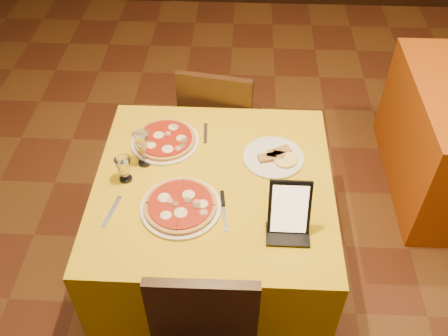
{
  "coord_description": "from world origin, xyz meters",
  "views": [
    {
      "loc": [
        0.11,
        -1.36,
        2.41
      ],
      "look_at": [
        0.04,
        0.2,
        0.86
      ],
      "focal_mm": 40.0,
      "sensor_mm": 36.0,
      "label": 1
    }
  ],
  "objects_px": {
    "wine_glass": "(143,149)",
    "water_glass": "(124,169)",
    "tablet": "(290,208)",
    "chair_main_far": "(222,121)",
    "pizza_near": "(181,206)",
    "main_table": "(214,232)",
    "pizza_far": "(165,141)"
  },
  "relations": [
    {
      "from": "pizza_near",
      "to": "tablet",
      "type": "xyz_separation_m",
      "value": [
        0.46,
        -0.08,
        0.1
      ]
    },
    {
      "from": "chair_main_far",
      "to": "pizza_far",
      "type": "height_order",
      "value": "chair_main_far"
    },
    {
      "from": "wine_glass",
      "to": "water_glass",
      "type": "bearing_deg",
      "value": -122.23
    },
    {
      "from": "pizza_near",
      "to": "water_glass",
      "type": "bearing_deg",
      "value": 148.55
    },
    {
      "from": "chair_main_far",
      "to": "pizza_far",
      "type": "relative_size",
      "value": 2.69
    },
    {
      "from": "chair_main_far",
      "to": "pizza_far",
      "type": "xyz_separation_m",
      "value": [
        -0.26,
        -0.54,
        0.31
      ]
    },
    {
      "from": "main_table",
      "to": "pizza_near",
      "type": "relative_size",
      "value": 3.1
    },
    {
      "from": "wine_glass",
      "to": "pizza_near",
      "type": "bearing_deg",
      "value": -53.81
    },
    {
      "from": "pizza_far",
      "to": "chair_main_far",
      "type": "bearing_deg",
      "value": 64.65
    },
    {
      "from": "wine_glass",
      "to": "tablet",
      "type": "xyz_separation_m",
      "value": [
        0.66,
        -0.35,
        0.03
      ]
    },
    {
      "from": "water_glass",
      "to": "tablet",
      "type": "bearing_deg",
      "value": -18.35
    },
    {
      "from": "main_table",
      "to": "tablet",
      "type": "height_order",
      "value": "tablet"
    },
    {
      "from": "pizza_near",
      "to": "tablet",
      "type": "relative_size",
      "value": 1.45
    },
    {
      "from": "water_glass",
      "to": "main_table",
      "type": "bearing_deg",
      "value": 0.61
    },
    {
      "from": "pizza_near",
      "to": "wine_glass",
      "type": "bearing_deg",
      "value": 126.19
    },
    {
      "from": "tablet",
      "to": "chair_main_far",
      "type": "bearing_deg",
      "value": 107.62
    },
    {
      "from": "pizza_near",
      "to": "chair_main_far",
      "type": "bearing_deg",
      "value": 82.21
    },
    {
      "from": "wine_glass",
      "to": "chair_main_far",
      "type": "bearing_deg",
      "value": 64.1
    },
    {
      "from": "water_glass",
      "to": "tablet",
      "type": "xyz_separation_m",
      "value": [
        0.73,
        -0.24,
        0.06
      ]
    },
    {
      "from": "wine_glass",
      "to": "water_glass",
      "type": "distance_m",
      "value": 0.13
    },
    {
      "from": "main_table",
      "to": "tablet",
      "type": "bearing_deg",
      "value": -37.05
    },
    {
      "from": "pizza_near",
      "to": "main_table",
      "type": "bearing_deg",
      "value": 52.24
    },
    {
      "from": "water_glass",
      "to": "tablet",
      "type": "relative_size",
      "value": 0.53
    },
    {
      "from": "pizza_near",
      "to": "wine_glass",
      "type": "xyz_separation_m",
      "value": [
        -0.2,
        0.28,
        0.08
      ]
    },
    {
      "from": "main_table",
      "to": "wine_glass",
      "type": "distance_m",
      "value": 0.59
    },
    {
      "from": "pizza_near",
      "to": "water_glass",
      "type": "distance_m",
      "value": 0.32
    },
    {
      "from": "pizza_far",
      "to": "wine_glass",
      "type": "distance_m",
      "value": 0.19
    },
    {
      "from": "chair_main_far",
      "to": "water_glass",
      "type": "distance_m",
      "value": 0.97
    },
    {
      "from": "pizza_far",
      "to": "water_glass",
      "type": "height_order",
      "value": "water_glass"
    },
    {
      "from": "chair_main_far",
      "to": "pizza_near",
      "type": "height_order",
      "value": "chair_main_far"
    },
    {
      "from": "chair_main_far",
      "to": "wine_glass",
      "type": "height_order",
      "value": "wine_glass"
    },
    {
      "from": "main_table",
      "to": "water_glass",
      "type": "distance_m",
      "value": 0.6
    }
  ]
}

